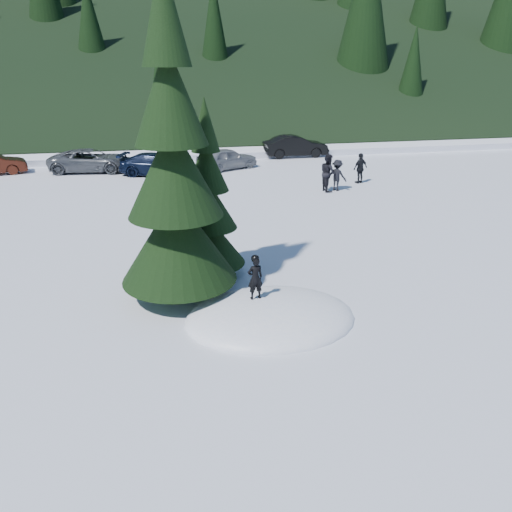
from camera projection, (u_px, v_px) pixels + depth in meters
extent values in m
plane|color=white|center=(271.00, 319.00, 13.03)|extent=(200.00, 200.00, 0.00)
ellipsoid|color=white|center=(271.00, 319.00, 13.03)|extent=(4.48, 3.52, 0.96)
cylinder|color=black|center=(180.00, 274.00, 14.00)|extent=(0.38, 0.38, 1.40)
cone|color=black|center=(178.00, 237.00, 13.60)|extent=(3.20, 3.20, 2.46)
cone|color=black|center=(174.00, 170.00, 12.91)|extent=(2.54, 2.54, 2.46)
cone|color=black|center=(169.00, 94.00, 12.23)|extent=(1.88, 1.88, 2.46)
cone|color=black|center=(164.00, 10.00, 11.54)|extent=(1.22, 1.22, 2.46)
cylinder|color=black|center=(210.00, 260.00, 15.53)|extent=(0.26, 0.26, 1.00)
cone|color=black|center=(209.00, 240.00, 15.29)|extent=(2.20, 2.20, 1.52)
cone|color=black|center=(208.00, 203.00, 14.87)|extent=(1.75, 1.75, 1.52)
cone|color=black|center=(206.00, 165.00, 14.44)|extent=(1.29, 1.29, 1.52)
cone|color=black|center=(205.00, 124.00, 14.02)|extent=(0.84, 0.84, 1.52)
imported|color=black|center=(255.00, 278.00, 12.86)|extent=(0.46, 0.34, 1.15)
imported|color=black|center=(328.00, 173.00, 25.29)|extent=(0.78, 0.97, 1.89)
imported|color=black|center=(360.00, 168.00, 26.98)|extent=(1.03, 0.74, 1.63)
imported|color=black|center=(337.00, 175.00, 25.44)|extent=(1.14, 1.14, 1.58)
imported|color=#52565B|center=(91.00, 160.00, 29.80)|extent=(5.03, 2.80, 1.33)
imported|color=black|center=(157.00, 164.00, 28.86)|extent=(4.68, 3.11, 1.26)
imported|color=gray|center=(227.00, 159.00, 30.46)|extent=(4.12, 3.00, 1.30)
imported|color=black|center=(296.00, 146.00, 34.32)|extent=(4.45, 1.64, 1.46)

